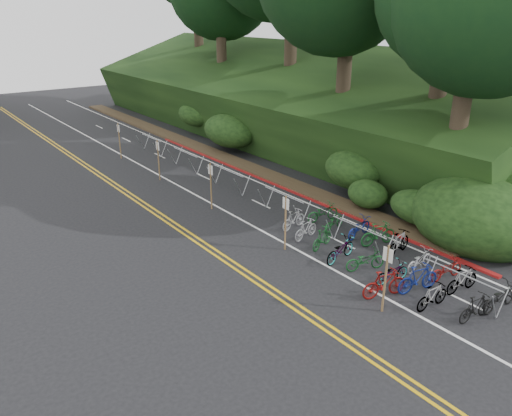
{
  "coord_description": "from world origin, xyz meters",
  "views": [
    {
      "loc": [
        -12.15,
        -9.94,
        9.73
      ],
      "look_at": [
        0.58,
        7.07,
        1.3
      ],
      "focal_mm": 35.0,
      "sensor_mm": 36.0,
      "label": 1
    }
  ],
  "objects": [
    {
      "name": "bike_valet",
      "position": [
        3.07,
        1.68,
        0.48
      ],
      "size": [
        3.36,
        11.32,
        1.1
      ],
      "color": "black",
      "rests_on": "ground"
    },
    {
      "name": "signpost_near",
      "position": [
        0.22,
        -0.72,
        1.45
      ],
      "size": [
        0.08,
        0.4,
        2.53
      ],
      "color": "brown",
      "rests_on": "ground"
    },
    {
      "name": "bike_racks_rest",
      "position": [
        3.0,
        13.0,
        0.85
      ],
      "size": [
        1.14,
        23.0,
        1.17
      ],
      "color": "#9EA1A7",
      "rests_on": "ground"
    },
    {
      "name": "bike_front",
      "position": [
        0.99,
        -0.13,
        0.55
      ],
      "size": [
        0.99,
        1.89,
        1.09
      ],
      "primitive_type": "imported",
      "rotation": [
        0.0,
        0.0,
        1.3
      ],
      "color": "maroon",
      "rests_on": "ground"
    },
    {
      "name": "bike_rack_front",
      "position": [
        2.98,
        -1.94,
        0.8
      ],
      "size": [
        1.1,
        2.99,
        1.08
      ],
      "color": "#9EA1A7",
      "rests_on": "ground"
    },
    {
      "name": "embankment",
      "position": [
        12.96,
        19.04,
        2.57
      ],
      "size": [
        14.3,
        48.14,
        9.11
      ],
      "color": "black",
      "rests_on": "ground"
    },
    {
      "name": "signposts_rest",
      "position": [
        0.6,
        14.0,
        1.43
      ],
      "size": [
        0.08,
        18.4,
        2.5
      ],
      "color": "brown",
      "rests_on": "ground"
    },
    {
      "name": "red_curb",
      "position": [
        5.7,
        12.0,
        0.05
      ],
      "size": [
        0.25,
        28.0,
        0.1
      ],
      "primitive_type": "cube",
      "color": "maroon",
      "rests_on": "ground"
    },
    {
      "name": "road_markings",
      "position": [
        0.63,
        10.1,
        0.0
      ],
      "size": [
        7.47,
        80.0,
        0.01
      ],
      "color": "gold",
      "rests_on": "ground"
    },
    {
      "name": "ground",
      "position": [
        0.0,
        0.0,
        0.0
      ],
      "size": [
        120.0,
        120.0,
        0.0
      ],
      "primitive_type": "plane",
      "color": "black",
      "rests_on": "ground"
    }
  ]
}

